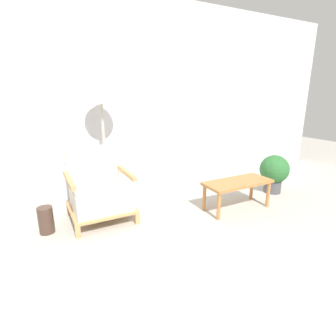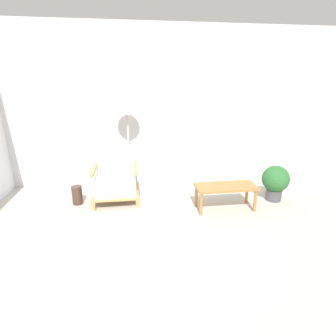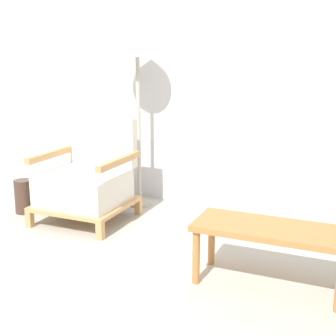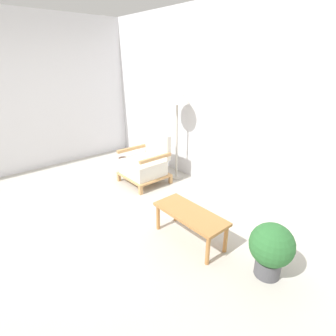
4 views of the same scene
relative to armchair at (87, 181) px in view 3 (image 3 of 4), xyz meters
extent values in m
plane|color=#B7B2A8|center=(0.55, -1.42, -0.32)|extent=(14.00, 14.00, 0.00)
cube|color=silver|center=(0.55, 0.77, 1.03)|extent=(8.00, 0.06, 2.70)
cube|color=tan|center=(-0.32, -0.34, -0.26)|extent=(0.05, 0.05, 0.13)
cube|color=tan|center=(0.32, -0.34, -0.26)|extent=(0.05, 0.05, 0.13)
cube|color=tan|center=(-0.32, 0.27, -0.26)|extent=(0.05, 0.05, 0.13)
cube|color=tan|center=(0.32, 0.27, -0.26)|extent=(0.05, 0.05, 0.13)
cube|color=tan|center=(0.00, -0.03, -0.18)|extent=(0.69, 0.66, 0.03)
cube|color=silver|center=(0.00, -0.05, -0.04)|extent=(0.61, 0.56, 0.24)
cube|color=silver|center=(0.00, 0.26, 0.28)|extent=(0.61, 0.08, 0.41)
cube|color=tan|center=(-0.32, -0.03, 0.20)|extent=(0.05, 0.60, 0.05)
cube|color=tan|center=(0.32, -0.03, 0.20)|extent=(0.05, 0.60, 0.05)
cylinder|color=#B7B2A8|center=(0.21, 0.50, -0.31)|extent=(0.22, 0.22, 0.03)
cylinder|color=#B7B2A8|center=(0.21, 0.50, 0.34)|extent=(0.04, 0.04, 1.27)
cone|color=silver|center=(0.21, 0.50, 1.11)|extent=(0.38, 0.38, 0.26)
cube|color=#B2753D|center=(1.59, -0.55, 0.03)|extent=(0.87, 0.37, 0.04)
cylinder|color=#B2753D|center=(1.19, -0.69, -0.16)|extent=(0.04, 0.04, 0.33)
cylinder|color=#B2753D|center=(1.19, -0.40, -0.16)|extent=(0.04, 0.04, 0.33)
cylinder|color=#473328|center=(-0.59, -0.08, -0.18)|extent=(0.15, 0.15, 0.29)
camera|label=1|loc=(-0.62, -2.86, 1.09)|focal=28.00mm
camera|label=2|loc=(0.28, -3.89, 1.47)|focal=28.00mm
camera|label=3|loc=(2.05, -3.07, 1.00)|focal=50.00mm
camera|label=4|loc=(3.31, -2.35, 1.61)|focal=28.00mm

